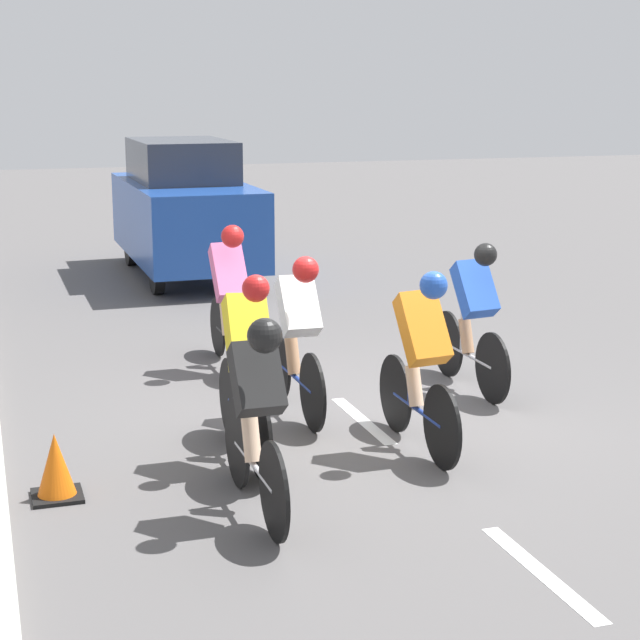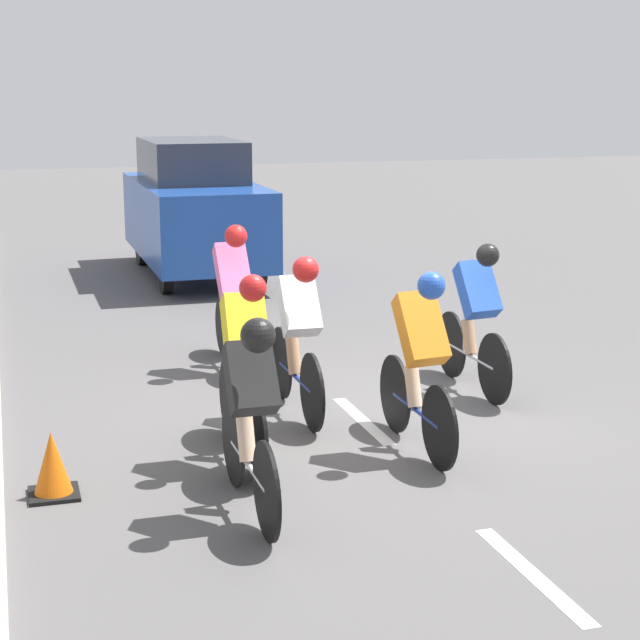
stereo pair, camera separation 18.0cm
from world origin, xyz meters
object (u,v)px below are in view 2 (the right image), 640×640
object	(u,v)px
cyclist_orange	(420,357)
support_car	(195,208)
cyclist_black	(251,409)
traffic_cone	(52,465)
cyclist_blue	(476,314)
cyclist_yellow	(244,364)
cyclist_pink	(233,291)
cyclist_white	(298,331)

from	to	relation	value
cyclist_orange	support_car	bearing A→B (deg)	-88.32
cyclist_black	traffic_cone	world-z (taller)	cyclist_black
cyclist_blue	cyclist_black	xyz separation A→B (m)	(2.77, 2.34, -0.01)
cyclist_blue	cyclist_yellow	xyz separation A→B (m)	(2.57, 1.25, 0.02)
cyclist_pink	traffic_cone	size ratio (longest dim) A/B	3.41
cyclist_blue	support_car	distance (m)	7.33
cyclist_orange	traffic_cone	distance (m)	2.97
cyclist_white	support_car	xyz separation A→B (m)	(-0.42, -7.44, 0.26)
cyclist_black	cyclist_yellow	bearing A→B (deg)	-100.56
support_car	traffic_cone	bearing A→B (deg)	73.15
cyclist_pink	cyclist_blue	world-z (taller)	cyclist_pink
support_car	cyclist_yellow	bearing A→B (deg)	82.31
cyclist_yellow	cyclist_orange	xyz separation A→B (m)	(-1.39, 0.22, 0.01)
cyclist_pink	cyclist_yellow	size ratio (longest dim) A/B	1.00
cyclist_white	traffic_cone	world-z (taller)	cyclist_white
cyclist_pink	support_car	world-z (taller)	support_car
cyclist_pink	traffic_cone	distance (m)	3.76
cyclist_blue	cyclist_black	bearing A→B (deg)	40.16
cyclist_blue	cyclist_white	bearing A→B (deg)	7.64
traffic_cone	cyclist_yellow	bearing A→B (deg)	-167.80
cyclist_white	cyclist_black	world-z (taller)	cyclist_white
cyclist_blue	cyclist_orange	distance (m)	1.88
cyclist_black	cyclist_orange	world-z (taller)	cyclist_orange
cyclist_black	cyclist_yellow	distance (m)	1.11
cyclist_white	cyclist_black	xyz separation A→B (m)	(0.93, 2.09, -0.02)
cyclist_black	cyclist_yellow	size ratio (longest dim) A/B	1.03
cyclist_white	traffic_cone	xyz separation A→B (m)	(2.24, 1.33, -0.55)
cyclist_white	cyclist_orange	xyz separation A→B (m)	(-0.67, 1.22, 0.02)
cyclist_black	support_car	distance (m)	9.63
cyclist_blue	support_car	xyz separation A→B (m)	(1.43, -7.19, 0.27)
cyclist_blue	support_car	size ratio (longest dim) A/B	0.40
cyclist_white	traffic_cone	size ratio (longest dim) A/B	3.54
cyclist_pink	cyclist_yellow	distance (m)	2.83
cyclist_pink	cyclist_blue	distance (m)	2.57
cyclist_blue	cyclist_orange	size ratio (longest dim) A/B	1.02
support_car	cyclist_blue	bearing A→B (deg)	101.25
cyclist_pink	cyclist_white	xyz separation A→B (m)	(-0.21, 1.78, -0.04)
cyclist_white	cyclist_blue	bearing A→B (deg)	-172.36
cyclist_black	cyclist_pink	bearing A→B (deg)	-100.47
cyclist_white	support_car	distance (m)	7.45
cyclist_blue	traffic_cone	xyz separation A→B (m)	(4.09, 1.58, -0.55)
cyclist_white	cyclist_yellow	bearing A→B (deg)	54.22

